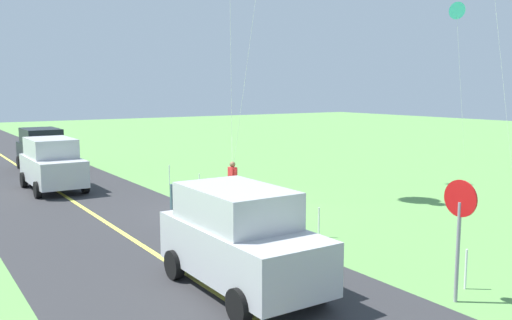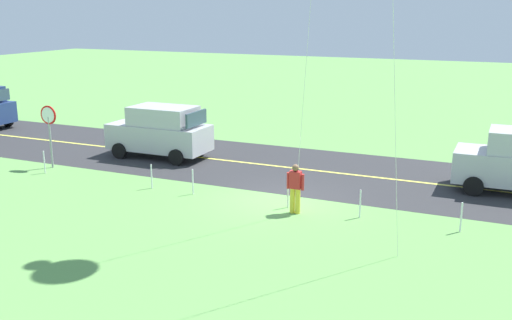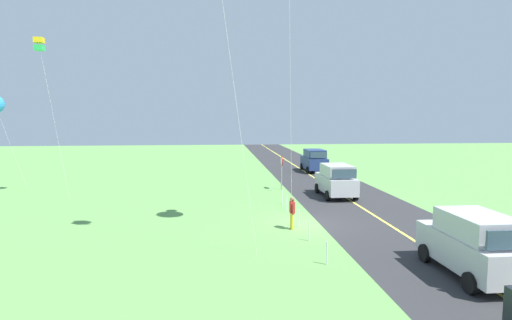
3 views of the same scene
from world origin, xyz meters
The scene contains 15 objects.
ground_plane centered at (0.00, 0.00, -0.05)m, with size 120.00×120.00×0.10m, color #60994C.
asphalt_road centered at (0.00, -4.00, 0.00)m, with size 120.00×7.00×0.00m, color #2D2D30.
road_centre_stripe centered at (0.00, -4.00, 0.01)m, with size 120.00×0.16×0.00m, color #E5E04C.
car_suv_foreground centered at (6.97, -3.42, 1.15)m, with size 4.40×2.12×2.24m.
car_parked_west_near centered at (-7.45, -4.06, 1.15)m, with size 4.40×2.12×2.24m.
car_parked_west_far centered at (-13.78, -3.14, 1.15)m, with size 4.40×2.12×2.24m.
stop_sign centered at (10.06, -0.10, 1.80)m, with size 0.76×0.08×2.56m.
person_adult_near centered at (-0.93, 1.11, 0.86)m, with size 0.58×0.22×1.60m.
kite_blue_mid centered at (-5.85, 20.71, 9.27)m, with size 0.89×1.47×9.85m.
fence_post_0 centered at (-5.89, 0.70, 0.45)m, with size 0.05×0.05×0.90m, color silver.
fence_post_1 centered at (-2.92, 0.70, 0.45)m, with size 0.05×0.05×0.90m, color silver.
fence_post_2 centered at (-0.53, 0.70, 0.45)m, with size 0.05×0.05×0.90m, color silver.
fence_post_3 centered at (3.02, 0.70, 0.45)m, with size 0.05×0.05×0.90m, color silver.
fence_post_4 centered at (4.72, 0.70, 0.45)m, with size 0.05×0.05×0.90m, color silver.
fence_post_5 centered at (9.72, 0.70, 0.45)m, with size 0.05×0.05×0.90m, color silver.
Camera 1 is at (16.77, -9.43, 4.37)m, focal length 38.10 mm.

